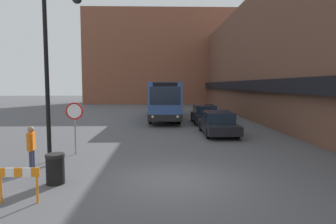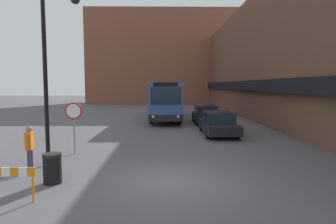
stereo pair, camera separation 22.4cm
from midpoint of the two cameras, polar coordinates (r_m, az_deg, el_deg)
The scene contains 11 objects.
ground_plane at distance 9.95m, azimuth 1.07°, elevation -12.92°, with size 160.00×160.00×0.00m, color #515156.
building_row_right at distance 35.09m, azimuth 16.44°, elevation 8.81°, with size 5.50×60.00×10.98m.
building_backdrop_far at distance 53.02m, azimuth -0.48°, elevation 10.20°, with size 26.00×8.00×15.56m.
city_bus at distance 27.22m, azimuth -0.27°, elevation 2.42°, with size 2.57×11.40×3.32m.
parked_car_front at distance 18.97m, azimuth 9.87°, elevation -2.10°, with size 1.94×4.74×1.43m.
parked_car_middle at distance 24.51m, azimuth 7.43°, elevation -0.43°, with size 1.88×4.47×1.47m.
stop_sign at distance 13.92m, azimuth -17.08°, elevation -0.87°, with size 0.76×0.08×2.32m.
street_lamp at distance 12.21m, azimuth -20.71°, elevation 9.35°, with size 1.46×0.36×6.57m.
pedestrian at distance 11.68m, azimuth -24.37°, elevation -5.64°, with size 0.28×0.53×1.65m.
trash_bin at distance 10.19m, azimuth -20.56°, elevation -10.00°, with size 0.59×0.59×0.95m.
construction_barricade at distance 8.93m, azimuth -26.52°, elevation -11.10°, with size 1.10×0.06×0.94m.
Camera 2 is at (-0.20, -9.46, 3.08)m, focal length 32.00 mm.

